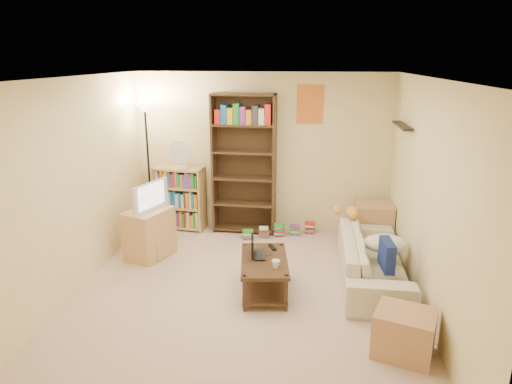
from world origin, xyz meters
TOP-DOWN VIEW (x-y plane):
  - room at (0.00, 0.01)m, footprint 4.50×4.54m
  - sofa at (1.55, 0.51)m, footprint 1.98×0.83m
  - navy_pillow at (1.64, 0.09)m, footprint 0.14×0.38m
  - cream_blanket at (1.69, 0.56)m, footprint 0.52×0.37m
  - tabby_cat at (1.31, 1.27)m, footprint 0.45×0.17m
  - coffee_table at (0.23, 0.07)m, footprint 0.65×1.02m
  - laptop at (0.22, 0.16)m, footprint 0.37×0.28m
  - laptop_screen at (0.08, 0.14)m, footprint 0.05×0.32m
  - mug at (0.38, -0.14)m, footprint 0.10×0.10m
  - tv_remote at (0.30, 0.40)m, footprint 0.12×0.18m
  - tv_stand at (-1.46, 0.92)m, footprint 0.65×0.76m
  - television at (-1.46, 0.92)m, footprint 0.76×0.55m
  - tall_bookshelf at (-0.27, 2.05)m, footprint 1.00×0.37m
  - short_bookshelf at (-1.33, 2.05)m, footprint 0.83×0.41m
  - desk_fan at (-1.27, 2.00)m, footprint 0.36×0.20m
  - floor_lamp at (-1.74, 1.84)m, footprint 0.35×0.35m
  - side_table at (1.72, 1.78)m, footprint 0.57×0.57m
  - end_cabinet at (1.65, -0.97)m, footprint 0.65×0.60m
  - book_stacks at (0.33, 1.89)m, footprint 1.12×0.48m

SIDE VIEW (x-z plane):
  - book_stacks at x=0.33m, z-range -0.01..0.19m
  - end_cabinet at x=1.65m, z-range 0.00..0.44m
  - coffee_table at x=0.23m, z-range 0.06..0.49m
  - sofa at x=1.55m, z-range 0.00..0.57m
  - side_table at x=1.72m, z-range 0.00..0.63m
  - tv_stand at x=-1.46m, z-range 0.00..0.69m
  - tv_remote at x=0.30m, z-range 0.43..0.45m
  - laptop at x=0.22m, z-range 0.43..0.45m
  - mug at x=0.38m, z-range 0.43..0.52m
  - cream_blanket at x=1.69m, z-range 0.38..0.60m
  - short_bookshelf at x=-1.33m, z-range 0.00..1.02m
  - navy_pillow at x=1.64m, z-range 0.38..0.71m
  - laptop_screen at x=0.08m, z-range 0.45..0.67m
  - tabby_cat at x=1.31m, z-range 0.57..0.72m
  - television at x=-1.46m, z-range 0.69..1.09m
  - tall_bookshelf at x=-0.27m, z-range 0.06..2.25m
  - desk_fan at x=-1.27m, z-range 1.02..1.49m
  - room at x=0.00m, z-range 0.36..2.88m
  - floor_lamp at x=-1.74m, z-range 0.61..2.68m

